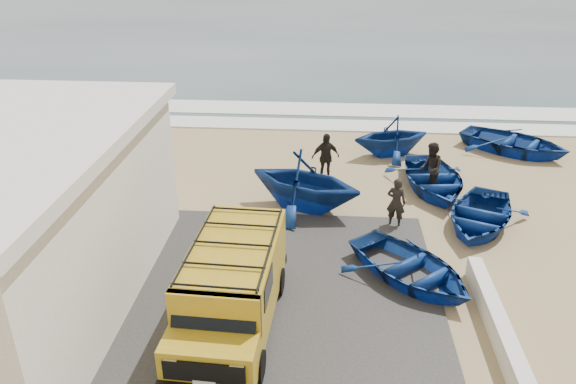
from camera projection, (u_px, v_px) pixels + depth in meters
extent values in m
plane|color=tan|center=(283.00, 267.00, 15.17)|extent=(160.00, 160.00, 0.00)
cube|color=#3A3735|center=(194.00, 308.00, 13.49)|extent=(12.00, 10.00, 0.05)
cube|color=#385166|center=(323.00, 5.00, 65.62)|extent=(180.00, 88.00, 0.01)
cube|color=white|center=(305.00, 125.00, 25.97)|extent=(180.00, 1.60, 0.06)
cube|color=white|center=(307.00, 109.00, 28.22)|extent=(180.00, 2.20, 0.04)
cube|color=black|center=(138.00, 183.00, 13.84)|extent=(0.08, 0.70, 0.90)
cube|color=silver|center=(504.00, 342.00, 12.01)|extent=(0.35, 6.00, 0.55)
cube|color=gold|center=(235.00, 276.00, 12.75)|extent=(2.03, 3.87, 1.60)
cube|color=gold|center=(210.00, 359.00, 10.82)|extent=(1.89, 0.96, 0.87)
cube|color=black|center=(214.00, 312.00, 10.90)|extent=(1.71, 0.41, 0.70)
cube|color=black|center=(204.00, 372.00, 10.37)|extent=(1.57, 0.16, 0.44)
cube|color=black|center=(233.00, 244.00, 12.33)|extent=(1.92, 3.58, 0.06)
cylinder|color=black|center=(175.00, 359.00, 11.45)|extent=(0.25, 0.69, 0.68)
cylinder|color=black|center=(211.00, 276.00, 14.15)|extent=(0.25, 0.69, 0.68)
cylinder|color=black|center=(258.00, 366.00, 11.26)|extent=(0.25, 0.69, 0.68)
cylinder|color=black|center=(279.00, 281.00, 13.96)|extent=(0.25, 0.69, 0.68)
imported|color=navy|center=(411.00, 268.00, 14.43)|extent=(4.42, 4.54, 0.77)
imported|color=navy|center=(480.00, 215.00, 17.07)|extent=(3.95, 4.51, 0.78)
imported|color=navy|center=(305.00, 181.00, 17.90)|extent=(4.75, 4.48, 1.98)
imported|color=navy|center=(433.00, 179.00, 19.46)|extent=(3.29, 4.30, 0.83)
imported|color=navy|center=(391.00, 136.00, 22.25)|extent=(3.82, 3.57, 1.63)
imported|color=navy|center=(514.00, 142.00, 22.67)|extent=(5.22, 4.93, 0.88)
imported|color=black|center=(396.00, 202.00, 16.93)|extent=(0.67, 0.54, 1.58)
imported|color=black|center=(431.00, 168.00, 19.06)|extent=(0.68, 0.87, 1.79)
imported|color=black|center=(325.00, 157.00, 20.01)|extent=(1.12, 0.75, 1.76)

